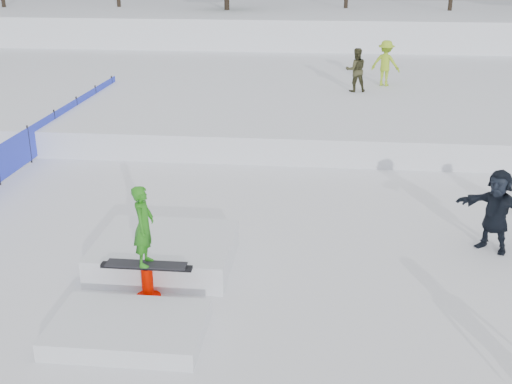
# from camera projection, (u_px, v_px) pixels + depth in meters

# --- Properties ---
(ground) EXTENTS (120.00, 120.00, 0.00)m
(ground) POSITION_uv_depth(u_px,v_px,m) (217.00, 286.00, 11.73)
(ground) COLOR white
(snow_berm) EXTENTS (60.00, 14.00, 2.40)m
(snow_berm) POSITION_uv_depth(u_px,v_px,m) (296.00, 29.00, 39.19)
(snow_berm) COLOR white
(snow_berm) RESTS_ON ground
(snow_midrise) EXTENTS (50.00, 18.00, 0.80)m
(snow_midrise) POSITION_uv_depth(u_px,v_px,m) (279.00, 88.00, 26.46)
(snow_midrise) COLOR white
(snow_midrise) RESTS_ON ground
(safety_fence) EXTENTS (0.05, 16.00, 1.10)m
(safety_fence) POSITION_uv_depth(u_px,v_px,m) (29.00, 144.00, 18.30)
(safety_fence) COLOR blue
(safety_fence) RESTS_ON ground
(walker_olive) EXTENTS (0.87, 0.74, 1.60)m
(walker_olive) POSITION_uv_depth(u_px,v_px,m) (356.00, 70.00, 23.58)
(walker_olive) COLOR #393820
(walker_olive) RESTS_ON snow_midrise
(walker_ygreen) EXTENTS (1.27, 1.01, 1.72)m
(walker_ygreen) POSITION_uv_depth(u_px,v_px,m) (386.00, 63.00, 24.59)
(walker_ygreen) COLOR #9EC925
(walker_ygreen) RESTS_ON snow_midrise
(spectator_dark) EXTENTS (1.58, 1.35, 1.71)m
(spectator_dark) POSITION_uv_depth(u_px,v_px,m) (496.00, 211.00, 12.85)
(spectator_dark) COLOR black
(spectator_dark) RESTS_ON ground
(jib_rail_feature) EXTENTS (2.60, 4.40, 2.11)m
(jib_rail_feature) POSITION_uv_depth(u_px,v_px,m) (156.00, 268.00, 11.72)
(jib_rail_feature) COLOR white
(jib_rail_feature) RESTS_ON ground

